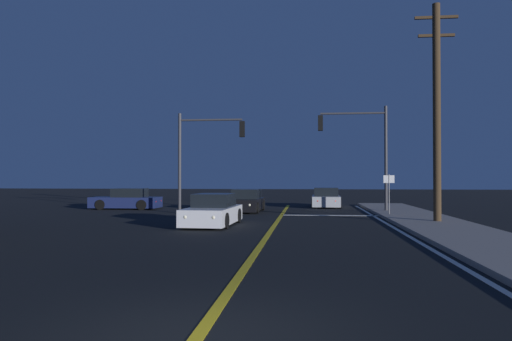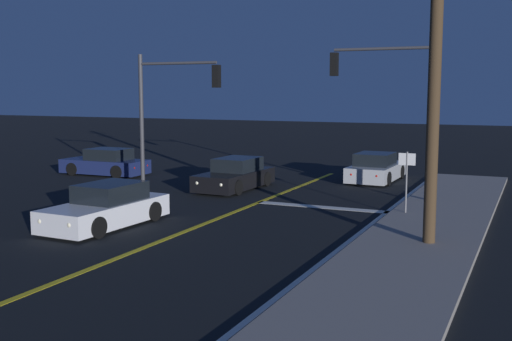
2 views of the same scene
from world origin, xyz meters
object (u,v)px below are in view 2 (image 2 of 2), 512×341
Objects in this scene: utility_pole_right at (435,61)px; street_sign_corner at (407,173)px; car_lead_oncoming_silver at (376,169)px; traffic_signal_near_right at (395,93)px; traffic_signal_far_left at (169,100)px; car_distant_tail_white at (107,208)px; car_mid_block_black at (235,176)px; car_parked_curb_navy at (106,163)px.

street_sign_corner is (-1.40, 3.95, -3.50)m from utility_pole_right.
utility_pole_right is (4.35, -11.88, 4.41)m from car_lead_oncoming_silver.
traffic_signal_near_right reaches higher than street_sign_corner.
car_distant_tail_white is at bearing -74.06° from traffic_signal_far_left.
car_mid_block_black is 4.29m from traffic_signal_far_left.
utility_pole_right is at bearing -169.38° from car_distant_tail_white.
car_distant_tail_white is at bearing -171.72° from utility_pole_right.
car_distant_tail_white and car_mid_block_black have the same top height.
car_distant_tail_white is 9.87m from street_sign_corner.
utility_pole_right reaches higher than street_sign_corner.
utility_pole_right is at bearing 110.05° from traffic_signal_near_right.
car_parked_curb_navy and car_mid_block_black have the same top height.
traffic_signal_far_left reaches higher than car_lead_oncoming_silver.
car_mid_block_black is at bearing 158.94° from street_sign_corner.
car_mid_block_black is 2.03× the size of street_sign_corner.
car_parked_curb_navy is (-7.63, 9.78, -0.00)m from car_distant_tail_white.
car_lead_oncoming_silver is 0.45× the size of utility_pole_right.
traffic_signal_near_right is 7.23m from utility_pole_right.
car_parked_curb_navy is 1.02× the size of car_lead_oncoming_silver.
street_sign_corner reaches higher than car_distant_tail_white.
car_distant_tail_white is 11.42m from traffic_signal_near_right.
car_parked_curb_navy is at bearing 151.97° from traffic_signal_far_left.
traffic_signal_near_right is at bearing 8.74° from traffic_signal_far_left.
car_distant_tail_white is 0.72× the size of traffic_signal_near_right.
street_sign_corner reaches higher than car_lead_oncoming_silver.
car_distant_tail_white and car_lead_oncoming_silver have the same top height.
utility_pole_right is at bearing -68.68° from car_lead_oncoming_silver.
utility_pole_right is (9.64, 1.40, 4.41)m from car_distant_tail_white.
car_lead_oncoming_silver is at bearing -69.82° from traffic_signal_near_right.
traffic_signal_far_left is (-7.22, -6.54, 3.25)m from car_lead_oncoming_silver.
street_sign_corner reaches higher than car_mid_block_black.
car_distant_tail_white is 14.30m from car_lead_oncoming_silver.
car_lead_oncoming_silver is at bearing -75.50° from car_parked_curb_navy.
car_mid_block_black is 7.70m from traffic_signal_near_right.
utility_pole_right is at bearing -24.80° from traffic_signal_far_left.
car_distant_tail_white is 0.46× the size of utility_pole_right.
car_parked_curb_navy is 0.99× the size of car_mid_block_black.
car_lead_oncoming_silver is 0.75× the size of traffic_signal_far_left.
traffic_signal_far_left is 12.80m from utility_pole_right.
traffic_signal_far_left is (5.70, -3.03, 3.25)m from car_parked_curb_navy.
street_sign_corner is at bearing -106.27° from car_parked_curb_navy.
traffic_signal_near_right is (7.18, 8.15, 3.54)m from car_distant_tail_white.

